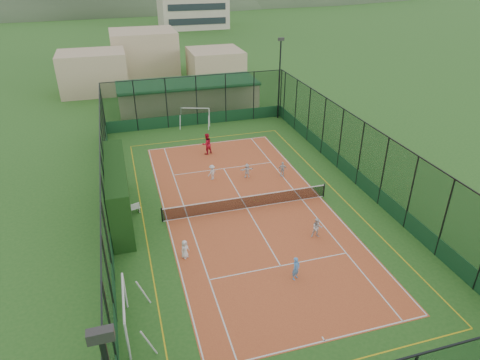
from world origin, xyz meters
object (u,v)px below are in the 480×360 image
at_px(child_near_left, 185,249).
at_px(child_far_left, 212,172).
at_px(white_bench, 129,209).
at_px(futsal_goal_near, 126,314).
at_px(child_near_mid, 296,268).
at_px(coach, 207,144).
at_px(child_near_right, 317,228).
at_px(floodlight_ne, 279,79).
at_px(child_far_right, 283,169).
at_px(clubhouse, 188,96).
at_px(futsal_goal_far, 195,117).
at_px(child_far_back, 247,171).

xyz_separation_m(child_near_left, child_far_left, (3.69, 8.97, 0.03)).
distance_m(white_bench, futsal_goal_near, 10.31).
bearing_deg(child_near_mid, futsal_goal_near, 153.37).
xyz_separation_m(child_near_left, coach, (4.34, 13.76, 0.37)).
bearing_deg(child_near_right, coach, 118.68).
height_order(floodlight_ne, futsal_goal_near, floodlight_ne).
bearing_deg(white_bench, child_far_right, -6.55).
height_order(child_near_right, coach, coach).
height_order(clubhouse, child_far_left, clubhouse).
bearing_deg(child_near_right, futsal_goal_far, 112.85).
bearing_deg(floodlight_ne, child_near_right, -104.59).
relative_size(futsal_goal_far, coach, 1.56).
distance_m(futsal_goal_near, child_far_left, 15.41).
bearing_deg(white_bench, floodlight_ne, 25.27).
xyz_separation_m(child_far_left, coach, (0.66, 4.79, 0.34)).
height_order(child_far_right, coach, coach).
xyz_separation_m(floodlight_ne, child_near_left, (-13.60, -20.72, -3.54)).
xyz_separation_m(floodlight_ne, child_far_back, (-7.22, -12.16, -3.54)).
height_order(clubhouse, child_far_right, clubhouse).
height_order(futsal_goal_near, child_near_mid, futsal_goal_near).
distance_m(clubhouse, futsal_goal_far, 5.42).
xyz_separation_m(child_near_right, child_far_right, (0.95, 8.17, -0.03)).
bearing_deg(child_near_right, child_near_mid, -117.26).
bearing_deg(white_bench, coach, 31.42).
bearing_deg(child_far_back, child_near_right, 101.52).
bearing_deg(futsal_goal_near, futsal_goal_far, -16.89).
relative_size(child_near_left, coach, 0.61).
bearing_deg(child_far_left, futsal_goal_far, -127.27).
xyz_separation_m(clubhouse, child_near_left, (-5.00, -26.12, -0.99)).
bearing_deg(child_far_right, futsal_goal_near, 58.86).
xyz_separation_m(child_near_left, child_far_back, (6.38, 8.55, -0.00)).
xyz_separation_m(floodlight_ne, clubhouse, (-8.60, 5.40, -2.55)).
relative_size(futsal_goal_near, child_far_back, 2.88).
height_order(floodlight_ne, white_bench, floodlight_ne).
bearing_deg(child_near_right, futsal_goal_near, -145.74).
xyz_separation_m(child_near_mid, coach, (-1.04, 17.24, 0.26)).
bearing_deg(child_near_mid, child_far_left, 63.42).
bearing_deg(child_near_right, child_far_right, 96.96).
height_order(child_near_left, coach, coach).
height_order(child_near_mid, child_far_right, child_near_mid).
height_order(child_near_left, child_far_left, child_far_left).
xyz_separation_m(white_bench, child_far_left, (6.49, 3.38, 0.20)).
bearing_deg(clubhouse, child_far_right, -77.39).
height_order(futsal_goal_far, coach, same).
bearing_deg(child_near_right, child_far_back, 114.77).
xyz_separation_m(child_far_right, coach, (-4.74, 5.89, 0.32)).
xyz_separation_m(floodlight_ne, child_far_right, (-4.52, -12.84, -3.49)).
bearing_deg(floodlight_ne, coach, -143.08).
bearing_deg(child_far_back, child_far_right, 166.19).
relative_size(child_near_left, child_far_back, 1.00).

